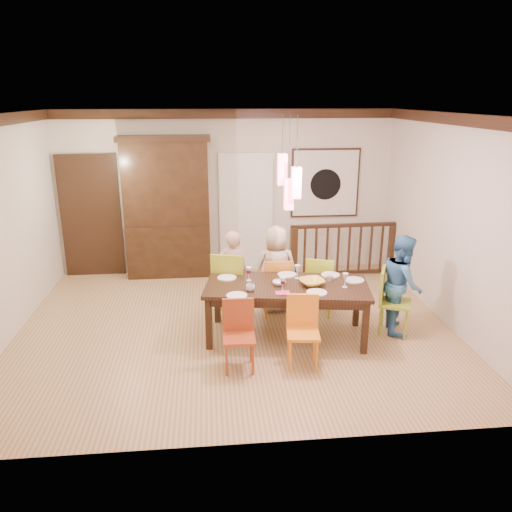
{
  "coord_description": "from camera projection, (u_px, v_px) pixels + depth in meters",
  "views": [
    {
      "loc": [
        -0.34,
        -6.41,
        3.11
      ],
      "look_at": [
        0.3,
        0.03,
        1.03
      ],
      "focal_mm": 35.0,
      "sensor_mm": 36.0,
      "label": 1
    }
  ],
  "objects": [
    {
      "name": "plate_far_mid",
      "position": [
        287.0,
        275.0,
        6.89
      ],
      "size": [
        0.26,
        0.26,
        0.01
      ],
      "primitive_type": "cylinder",
      "color": "white",
      "rests_on": "dining_table"
    },
    {
      "name": "person_far_left",
      "position": [
        232.0,
        273.0,
        7.29
      ],
      "size": [
        0.5,
        0.36,
        1.28
      ],
      "primitive_type": "imported",
      "rotation": [
        0.0,
        0.0,
        3.26
      ],
      "color": "beige",
      "rests_on": "floor"
    },
    {
      "name": "cup_right",
      "position": [
        330.0,
        278.0,
        6.66
      ],
      "size": [
        0.12,
        0.12,
        0.08
      ],
      "primitive_type": "imported",
      "rotation": [
        0.0,
        0.0,
        0.39
      ],
      "color": "silver",
      "rests_on": "dining_table"
    },
    {
      "name": "white_doorway",
      "position": [
        246.0,
        214.0,
        9.1
      ],
      "size": [
        0.97,
        0.05,
        2.22
      ],
      "primitive_type": "cube",
      "color": "silver",
      "rests_on": "wall_back"
    },
    {
      "name": "wine_glass_b",
      "position": [
        297.0,
        272.0,
        6.74
      ],
      "size": [
        0.08,
        0.08,
        0.19
      ],
      "primitive_type": null,
      "color": "silver",
      "rests_on": "dining_table"
    },
    {
      "name": "painting",
      "position": [
        325.0,
        183.0,
        9.06
      ],
      "size": [
        1.25,
        0.06,
        1.25
      ],
      "color": "black",
      "rests_on": "wall_back"
    },
    {
      "name": "balustrade",
      "position": [
        344.0,
        249.0,
        8.94
      ],
      "size": [
        1.95,
        0.15,
        0.96
      ],
      "rotation": [
        0.0,
        0.0,
        0.03
      ],
      "color": "black",
      "rests_on": "floor"
    },
    {
      "name": "crown_molding",
      "position": [
        233.0,
        121.0,
        6.19
      ],
      "size": [
        6.0,
        5.0,
        0.16
      ],
      "primitive_type": null,
      "color": "black",
      "rests_on": "wall_back"
    },
    {
      "name": "chair_end_right",
      "position": [
        396.0,
        297.0,
        6.72
      ],
      "size": [
        0.54,
        0.54,
        0.91
      ],
      "rotation": [
        0.0,
        0.0,
        1.16
      ],
      "color": "#94AC26",
      "rests_on": "floor"
    },
    {
      "name": "plate_far_left",
      "position": [
        227.0,
        278.0,
        6.78
      ],
      "size": [
        0.26,
        0.26,
        0.01
      ],
      "primitive_type": "cylinder",
      "color": "white",
      "rests_on": "dining_table"
    },
    {
      "name": "wine_glass_a",
      "position": [
        249.0,
        274.0,
        6.66
      ],
      "size": [
        0.08,
        0.08,
        0.19
      ],
      "primitive_type": null,
      "color": "#590C19",
      "rests_on": "dining_table"
    },
    {
      "name": "pendant_cluster",
      "position": [
        289.0,
        182.0,
        6.13
      ],
      "size": [
        0.27,
        0.21,
        1.14
      ],
      "color": "#FF4C67",
      "rests_on": "ceiling"
    },
    {
      "name": "wine_glass_d",
      "position": [
        345.0,
        280.0,
        6.43
      ],
      "size": [
        0.08,
        0.08,
        0.19
      ],
      "primitive_type": null,
      "color": "silver",
      "rests_on": "dining_table"
    },
    {
      "name": "chair_far_mid",
      "position": [
        276.0,
        282.0,
        7.32
      ],
      "size": [
        0.4,
        0.4,
        0.88
      ],
      "rotation": [
        0.0,
        0.0,
        3.13
      ],
      "color": "orange",
      "rests_on": "floor"
    },
    {
      "name": "plate_near_mid",
      "position": [
        317.0,
        292.0,
        6.26
      ],
      "size": [
        0.26,
        0.26,
        0.01
      ],
      "primitive_type": "cylinder",
      "color": "white",
      "rests_on": "dining_table"
    },
    {
      "name": "cup_left",
      "position": [
        250.0,
        288.0,
        6.32
      ],
      "size": [
        0.12,
        0.12,
        0.09
      ],
      "primitive_type": "imported",
      "rotation": [
        0.0,
        0.0,
        0.07
      ],
      "color": "silver",
      "rests_on": "dining_table"
    },
    {
      "name": "chair_far_left",
      "position": [
        231.0,
        279.0,
        7.21
      ],
      "size": [
        0.57,
        0.57,
        1.02
      ],
      "rotation": [
        0.0,
        0.0,
        2.86
      ],
      "color": "#97AC24",
      "rests_on": "floor"
    },
    {
      "name": "floor",
      "position": [
        236.0,
        327.0,
        7.05
      ],
      "size": [
        6.0,
        6.0,
        0.0
      ],
      "primitive_type": "plane",
      "color": "#A2744E",
      "rests_on": "ground"
    },
    {
      "name": "chair_near_mid",
      "position": [
        303.0,
        328.0,
        5.91
      ],
      "size": [
        0.42,
        0.42,
        0.85
      ],
      "rotation": [
        0.0,
        0.0,
        -0.11
      ],
      "color": "orange",
      "rests_on": "floor"
    },
    {
      "name": "serving_bowl",
      "position": [
        312.0,
        282.0,
        6.52
      ],
      "size": [
        0.37,
        0.37,
        0.08
      ],
      "primitive_type": "imported",
      "rotation": [
        0.0,
        0.0,
        0.18
      ],
      "color": "gold",
      "rests_on": "dining_table"
    },
    {
      "name": "wall_back",
      "position": [
        226.0,
        193.0,
        8.98
      ],
      "size": [
        6.0,
        0.0,
        6.0
      ],
      "primitive_type": "plane",
      "rotation": [
        1.57,
        0.0,
        0.0
      ],
      "color": "beige",
      "rests_on": "floor"
    },
    {
      "name": "plate_far_right",
      "position": [
        330.0,
        275.0,
        6.88
      ],
      "size": [
        0.26,
        0.26,
        0.01
      ],
      "primitive_type": "cylinder",
      "color": "white",
      "rests_on": "dining_table"
    },
    {
      "name": "wall_right",
      "position": [
        451.0,
        222.0,
        6.89
      ],
      "size": [
        0.0,
        5.0,
        5.0
      ],
      "primitive_type": "plane",
      "rotation": [
        1.57,
        0.0,
        -1.57
      ],
      "color": "beige",
      "rests_on": "floor"
    },
    {
      "name": "chair_near_left",
      "position": [
        239.0,
        332.0,
        5.83
      ],
      "size": [
        0.39,
        0.39,
        0.83
      ],
      "rotation": [
        0.0,
        0.0,
        -0.03
      ],
      "color": "#9B3C1A",
      "rests_on": "floor"
    },
    {
      "name": "person_far_mid",
      "position": [
        276.0,
        269.0,
        7.43
      ],
      "size": [
        0.66,
        0.44,
        1.31
      ],
      "primitive_type": "imported",
      "rotation": [
        0.0,
        0.0,
        3.18
      ],
      "color": "beige",
      "rests_on": "floor"
    },
    {
      "name": "wine_glass_c",
      "position": [
        283.0,
        284.0,
        6.29
      ],
      "size": [
        0.08,
        0.08,
        0.19
      ],
      "primitive_type": null,
      "color": "#590C19",
      "rests_on": "dining_table"
    },
    {
      "name": "ceiling",
      "position": [
        233.0,
        114.0,
        6.17
      ],
      "size": [
        6.0,
        6.0,
        0.0
      ],
      "primitive_type": "plane",
      "rotation": [
        3.14,
        0.0,
        0.0
      ],
      "color": "white",
      "rests_on": "wall_back"
    },
    {
      "name": "plate_near_left",
      "position": [
        237.0,
        296.0,
        6.17
      ],
      "size": [
        0.26,
        0.26,
        0.01
      ],
      "primitive_type": "cylinder",
      "color": "white",
      "rests_on": "dining_table"
    },
    {
      "name": "china_hutch",
      "position": [
        167.0,
        208.0,
        8.75
      ],
      "size": [
        1.57,
        0.46,
        2.48
      ],
      "color": "black",
      "rests_on": "floor"
    },
    {
      "name": "chair_far_right",
      "position": [
        321.0,
        281.0,
        7.36
      ],
      "size": [
        0.52,
        0.52,
        0.89
      ],
      "rotation": [
        0.0,
        0.0,
        2.78
      ],
      "color": "#A3BA21",
      "rests_on": "floor"
    },
    {
      "name": "dining_table",
      "position": [
        287.0,
        290.0,
        6.57
      ],
      "size": [
        2.25,
        1.29,
        0.75
      ],
      "rotation": [
        0.0,
        0.0,
        -0.16
      ],
      "color": "black",
      "rests_on": "floor"
    },
    {
      "name": "napkin",
      "position": [
        283.0,
        293.0,
        6.24
      ],
      "size": [
        0.18,
        0.14,
        0.01
      ],
      "primitive_type": "cube",
      "color": "#D83359",
      "rests_on": "dining_table"
    },
    {
      "name": "person_end_right",
      "position": [
        402.0,
        284.0,
        6.77
      ],
      "size": [
        0.64,
        0.75,
        1.36
      ],
      "primitive_type": "imported",
      "rotation": [
        0.0,
        0.0,
        1.36
      ],
      "color": "#417EB8",
      "rests_on": "floor"
    },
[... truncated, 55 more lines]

